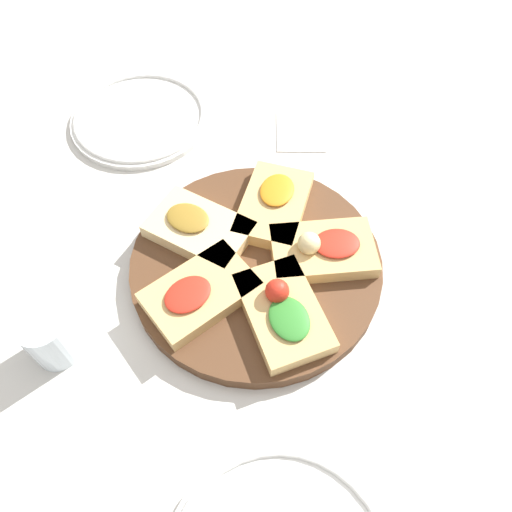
{
  "coord_description": "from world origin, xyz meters",
  "views": [
    {
      "loc": [
        -0.36,
        0.14,
        0.62
      ],
      "look_at": [
        0.0,
        0.0,
        0.04
      ],
      "focal_mm": 35.0,
      "sensor_mm": 36.0,
      "label": 1
    }
  ],
  "objects": [
    {
      "name": "focaccia_slice_0",
      "position": [
        -0.09,
        0.0,
        0.04
      ],
      "size": [
        0.15,
        0.09,
        0.05
      ],
      "color": "tan",
      "rests_on": "serving_board"
    },
    {
      "name": "serving_board",
      "position": [
        0.0,
        0.0,
        0.01
      ],
      "size": [
        0.36,
        0.36,
        0.02
      ],
      "primitive_type": "cylinder",
      "color": "#51331E",
      "rests_on": "ground_plane"
    },
    {
      "name": "focaccia_slice_3",
      "position": [
        0.08,
        0.06,
        0.04
      ],
      "size": [
        0.17,
        0.16,
        0.03
      ],
      "color": "#E5C689",
      "rests_on": "serving_board"
    },
    {
      "name": "plate_right",
      "position": [
        0.37,
        0.08,
        0.01
      ],
      "size": [
        0.25,
        0.25,
        0.02
      ],
      "color": "white",
      "rests_on": "ground_plane"
    },
    {
      "name": "ground_plane",
      "position": [
        0.0,
        0.0,
        0.0
      ],
      "size": [
        3.0,
        3.0,
        0.0
      ],
      "primitive_type": "plane",
      "color": "beige"
    },
    {
      "name": "water_glass",
      "position": [
        -0.02,
        0.29,
        0.04
      ],
      "size": [
        0.06,
        0.06,
        0.08
      ],
      "primitive_type": "cylinder",
      "color": "silver",
      "rests_on": "ground_plane"
    },
    {
      "name": "napkin_stack",
      "position": [
        0.24,
        -0.18,
        0.0
      ],
      "size": [
        0.13,
        0.12,
        0.0
      ],
      "primitive_type": "cube",
      "rotation": [
        0.0,
        0.0,
        -0.4
      ],
      "color": "white",
      "rests_on": "ground_plane"
    },
    {
      "name": "focaccia_slice_4",
      "position": [
        -0.03,
        0.09,
        0.04
      ],
      "size": [
        0.13,
        0.16,
        0.03
      ],
      "color": "tan",
      "rests_on": "serving_board"
    },
    {
      "name": "focaccia_slice_2",
      "position": [
        0.08,
        -0.06,
        0.04
      ],
      "size": [
        0.17,
        0.16,
        0.03
      ],
      "color": "tan",
      "rests_on": "serving_board"
    },
    {
      "name": "focaccia_slice_1",
      "position": [
        -0.03,
        -0.09,
        0.04
      ],
      "size": [
        0.13,
        0.16,
        0.05
      ],
      "color": "tan",
      "rests_on": "serving_board"
    }
  ]
}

